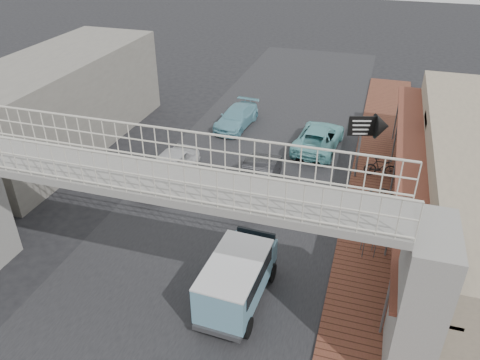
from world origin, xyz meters
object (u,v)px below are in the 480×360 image
Objects in this scene: white_hatchback at (168,169)px; dark_sedan at (257,180)px; motorcycle_near at (389,194)px; arrow_sign at (379,127)px; angkot_curb at (319,137)px; angkot_far at (236,117)px; street_clock at (374,211)px; motorcycle_far at (381,167)px; angkot_van at (237,275)px.

white_hatchback is 4.45m from dark_sedan.
dark_sedan is 6.07m from motorcycle_near.
motorcycle_near is at bearing -85.83° from arrow_sign.
angkot_far is (-5.32, 1.50, -0.06)m from angkot_curb.
motorcycle_near is at bearing 5.91° from dark_sedan.
arrow_sign is (-0.21, 6.28, 0.66)m from street_clock.
dark_sedan is 6.40m from street_clock.
dark_sedan is 6.00m from angkot_curb.
white_hatchback is at bearing 91.56° from motorcycle_near.
arrow_sign is (8.43, -4.06, 2.21)m from angkot_far.
motorcycle_far is (-0.50, 2.49, -0.02)m from motorcycle_near.
angkot_curb is at bearing 49.75° from motorcycle_far.
angkot_curb is 4.57m from arrow_sign.
arrow_sign is at bearing 79.69° from street_clock.
angkot_curb is 12.74m from angkot_van.
angkot_van is at bearing -81.43° from dark_sedan.
angkot_far reaches higher than motorcycle_near.
angkot_curb is 5.53m from angkot_far.
white_hatchback is 2.69× the size of motorcycle_far.
motorcycle_far is (4.29, 10.32, -0.63)m from angkot_van.
dark_sedan is 0.92× the size of angkot_curb.
angkot_curb is 2.94× the size of motorcycle_far.
street_clock reaches higher than white_hatchback.
angkot_far is (-3.28, 7.14, -0.12)m from dark_sedan.
dark_sedan is at bearing 136.90° from street_clock.
angkot_far is 11.28m from motorcycle_near.
white_hatchback is 1.00× the size of dark_sedan.
white_hatchback is 10.38m from arrow_sign.
motorcycle_near is at bearing 8.92° from white_hatchback.
motorcycle_near is 4.30m from street_clock.
arrow_sign is (5.15, 3.08, 2.09)m from dark_sedan.
angkot_far is 2.16× the size of motorcycle_near.
angkot_curb is 1.42× the size of arrow_sign.
white_hatchback reaches higher than angkot_far.
white_hatchback is 1.05× the size of angkot_far.
street_clock is (5.36, -3.20, 1.43)m from dark_sedan.
dark_sedan reaches higher than motorcycle_far.
dark_sedan is 1.31× the size of arrow_sign.
angkot_far is at bearing -10.90° from angkot_curb.
dark_sedan is at bearing -165.65° from arrow_sign.
angkot_van is at bearing -46.88° from white_hatchback.
motorcycle_far is at bearing 150.47° from angkot_curb.
white_hatchback is 0.92× the size of angkot_curb.
street_clock reaches higher than angkot_van.
street_clock is (4.13, 3.86, 0.93)m from angkot_van.
street_clock is at bearing -13.36° from white_hatchback.
angkot_curb is 1.94× the size of street_clock.
dark_sedan reaches higher than angkot_far.
angkot_van reaches higher than angkot_curb.
motorcycle_near is at bearing 68.24° from street_clock.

